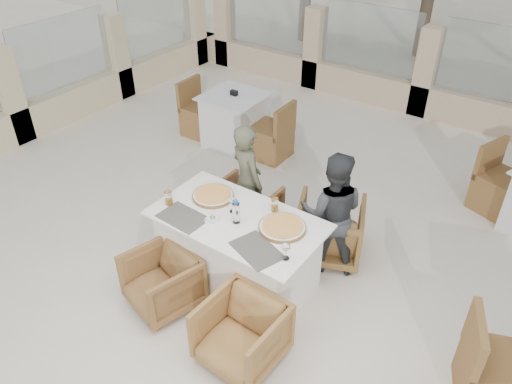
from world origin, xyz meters
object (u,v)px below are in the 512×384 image
Objects in this scene: pizza_left at (213,195)px; water_bottle at (236,211)px; diner_right at (332,213)px; beer_glass_left at (169,198)px; armchair_near_right at (242,334)px; wine_glass_corner at (286,250)px; armchair_far_right at (330,230)px; diner_left at (247,181)px; pizza_right at (282,226)px; beer_glass_right at (275,205)px; wine_glass_centre at (233,204)px; armchair_far_left at (243,213)px; dining_table at (238,250)px; olive_dish at (213,219)px; bg_table_a at (235,120)px; armchair_near_left at (162,281)px.

pizza_left is 1.67× the size of water_bottle.
beer_glass_left is at bearing 11.56° from diner_right.
wine_glass_corner is at bearing 84.23° from armchair_near_right.
diner_left is (-0.93, -0.18, 0.35)m from armchair_far_right.
armchair_far_right is at bearing 81.79° from pizza_right.
pizza_right is at bearing 126.77° from wine_glass_corner.
armchair_far_right is at bearing 60.84° from beer_glass_right.
wine_glass_centre is (0.30, -0.07, 0.07)m from pizza_left.
diner_right is (0.98, 0.14, 0.34)m from armchair_far_left.
olive_dish reaches higher than dining_table.
pizza_right is 0.65m from diner_right.
beer_glass_right is at bearing 50.31° from olive_dish.
beer_glass_right is 0.10× the size of diner_right.
beer_glass_right is (0.19, 0.35, -0.05)m from water_bottle.
water_bottle is 0.35× the size of armchair_far_right.
dining_table is 0.94m from armchair_near_right.
diner_left is 2.03m from bg_table_a.
beer_glass_left is 0.11× the size of diner_right.
diner_right is (1.00, 0.58, -0.14)m from pizza_left.
pizza_right is 0.64m from olive_dish.
dining_table reaches higher than armchair_far_right.
beer_glass_right is at bearing 170.75° from diner_left.
armchair_far_left is at bearing -4.77° from armchair_far_right.
beer_glass_right reaches higher than armchair_near_right.
pizza_left is 0.66× the size of armchair_near_left.
armchair_near_left is at bearing -66.36° from bg_table_a.
bg_table_a is at bearing 135.42° from beer_glass_right.
beer_glass_left reaches higher than olive_dish.
pizza_right is at bearing 21.54° from water_bottle.
beer_glass_right is 0.60m from diner_right.
pizza_left is 0.37m from olive_dish.
pizza_left is at bearing 16.04° from armchair_far_right.
dining_table is 2.59× the size of armchair_near_left.
water_bottle reaches higher than armchair_far_right.
pizza_left is at bearing 128.91° from olive_dish.
water_bottle reaches higher than beer_glass_right.
wine_glass_centre reaches higher than armchair_near_right.
olive_dish is 2.86m from bg_table_a.
wine_glass_corner is at bearing -14.03° from water_bottle.
diner_left reaches higher than wine_glass_corner.
olive_dish is (-0.59, -0.26, -0.01)m from pizza_right.
bg_table_a is at bearing -53.01° from armchair_far_right.
pizza_left is at bearing -58.79° from bg_table_a.
armchair_near_left is at bearing -156.46° from wine_glass_corner.
olive_dish is 0.16× the size of armchair_far_right.
armchair_far_left is (-0.38, 0.59, -0.07)m from dining_table.
dining_table is at bearing 162.98° from wine_glass_corner.
beer_glass_right is at bearing 55.26° from dining_table.
diner_right is at bearing 50.08° from dining_table.
wine_glass_corner is at bearing -17.02° from dining_table.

